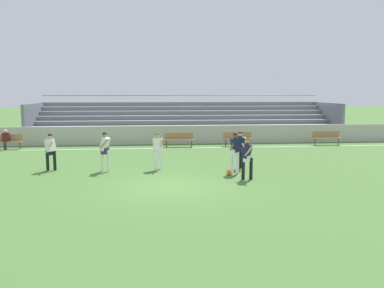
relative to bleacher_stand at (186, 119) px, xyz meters
The scene contains 16 objects.
ground_plane 15.95m from the bleacher_stand, 96.97° to the right, with size 160.00×160.00×0.00m, color #477033.
field_line_sideline 6.21m from the bleacher_stand, 108.58° to the right, with size 44.00×0.12×0.01m, color white.
sideline_wall 4.29m from the bleacher_stand, 117.22° to the right, with size 48.00×0.16×1.21m, color #BCB7AD.
bleacher_stand is the anchor object (origin of this frame).
bench_far_left 10.14m from the bleacher_stand, 31.14° to the right, with size 1.80×0.40×0.90m.
bench_centre_sideline 12.40m from the bleacher_stand, 155.02° to the right, with size 1.80×0.40×0.90m.
bench_near_wall_gap 5.99m from the bleacher_stand, 61.73° to the right, with size 1.80×0.40×0.90m.
bench_near_bin 5.37m from the bleacher_stand, 99.82° to the right, with size 1.80×0.40×0.90m.
spectator_seated 12.44m from the bleacher_stand, 154.54° to the right, with size 0.36×0.42×1.21m.
player_dark_trailing_run 13.72m from the bleacher_stand, 86.42° to the right, with size 0.55×0.46×1.71m.
player_dark_wide_right 14.91m from the bleacher_stand, 85.77° to the right, with size 0.51×0.67×1.64m.
player_white_dropping_back 13.51m from the bleacher_stand, 109.83° to the right, with size 0.49×0.62×1.70m.
player_dark_wide_left 12.65m from the bleacher_stand, 84.01° to the right, with size 0.47×0.43×1.66m.
player_white_pressing_high 14.08m from the bleacher_stand, 119.60° to the right, with size 0.52×0.71×1.61m.
player_white_deep_cover 12.75m from the bleacher_stand, 100.54° to the right, with size 0.45×0.56×1.62m.
soccer_ball 14.05m from the bleacher_stand, 87.74° to the right, with size 0.22×0.22×0.22m, color orange.
Camera 1 is at (-0.64, -14.09, 3.37)m, focal length 37.38 mm.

